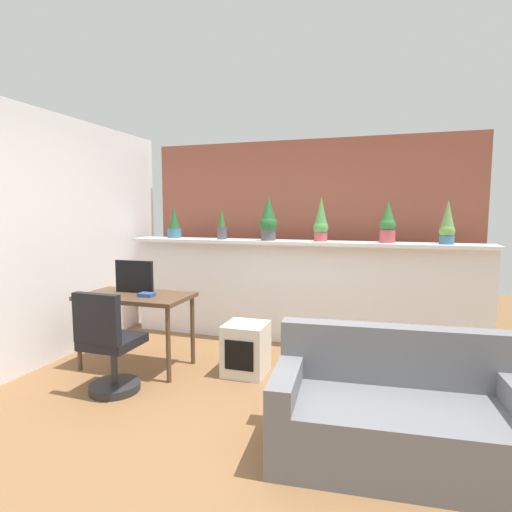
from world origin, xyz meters
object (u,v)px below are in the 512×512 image
(side_cube_shelf, at_px, (246,349))
(potted_plant_0, at_px, (174,223))
(potted_plant_5, at_px, (447,224))
(potted_plant_1, at_px, (222,226))
(desk, at_px, (136,303))
(potted_plant_3, at_px, (321,221))
(potted_plant_4, at_px, (388,223))
(book_on_desk, at_px, (147,295))
(office_chair, at_px, (109,350))
(potted_plant_2, at_px, (268,219))
(couch, at_px, (397,416))
(tv_monitor, at_px, (134,277))

(side_cube_shelf, bearing_deg, potted_plant_0, 140.55)
(potted_plant_5, xyz_separation_m, side_cube_shelf, (-1.88, -1.08, -1.19))
(potted_plant_1, height_order, potted_plant_5, potted_plant_5)
(desk, bearing_deg, potted_plant_1, 70.42)
(potted_plant_3, xyz_separation_m, desk, (-1.66, -1.25, -0.80))
(potted_plant_4, relative_size, book_on_desk, 3.11)
(potted_plant_3, xyz_separation_m, office_chair, (-1.52, -1.87, -1.08))
(potted_plant_1, xyz_separation_m, side_cube_shelf, (0.68, -1.07, -1.15))
(potted_plant_1, distance_m, potted_plant_2, 0.61)
(office_chair, bearing_deg, potted_plant_1, 80.63)
(side_cube_shelf, xyz_separation_m, couch, (1.37, -1.02, 0.03))
(office_chair, xyz_separation_m, book_on_desk, (0.03, 0.56, 0.38))
(potted_plant_3, relative_size, tv_monitor, 1.22)
(potted_plant_0, bearing_deg, potted_plant_3, -0.68)
(potted_plant_0, height_order, office_chair, potted_plant_0)
(desk, relative_size, office_chair, 1.21)
(potted_plant_2, xyz_separation_m, tv_monitor, (-1.10, -1.13, -0.57))
(potted_plant_1, height_order, side_cube_shelf, potted_plant_1)
(potted_plant_3, distance_m, side_cube_shelf, 1.73)
(potted_plant_0, distance_m, potted_plant_2, 1.29)
(potted_plant_0, relative_size, book_on_desk, 2.83)
(potted_plant_4, distance_m, couch, 2.43)
(potted_plant_1, relative_size, potted_plant_3, 0.76)
(potted_plant_1, height_order, book_on_desk, potted_plant_1)
(couch, bearing_deg, book_on_desk, 160.88)
(potted_plant_3, height_order, potted_plant_4, potted_plant_3)
(book_on_desk, bearing_deg, side_cube_shelf, 12.63)
(potted_plant_2, xyz_separation_m, potted_plant_5, (1.95, 0.02, -0.04))
(office_chair, bearing_deg, book_on_desk, 86.86)
(potted_plant_3, bearing_deg, potted_plant_5, -0.86)
(side_cube_shelf, xyz_separation_m, book_on_desk, (-0.95, -0.21, 0.52))
(potted_plant_3, relative_size, book_on_desk, 3.49)
(tv_monitor, bearing_deg, potted_plant_3, 34.32)
(potted_plant_1, xyz_separation_m, book_on_desk, (-0.27, -1.29, -0.63))
(couch, bearing_deg, potted_plant_5, 76.33)
(side_cube_shelf, bearing_deg, potted_plant_5, 29.90)
(tv_monitor, bearing_deg, potted_plant_2, 45.63)
(potted_plant_0, relative_size, desk, 0.38)
(potted_plant_5, bearing_deg, potted_plant_4, 176.27)
(potted_plant_3, bearing_deg, tv_monitor, -145.68)
(potted_plant_2, bearing_deg, potted_plant_0, 177.00)
(potted_plant_4, xyz_separation_m, potted_plant_5, (0.60, -0.04, -0.00))
(potted_plant_4, height_order, office_chair, potted_plant_4)
(potted_plant_3, bearing_deg, potted_plant_1, -178.77)
(desk, bearing_deg, potted_plant_3, 37.13)
(potted_plant_4, relative_size, desk, 0.42)
(potted_plant_0, relative_size, potted_plant_2, 0.80)
(potted_plant_4, distance_m, desk, 2.82)
(desk, height_order, couch, couch)
(potted_plant_2, xyz_separation_m, desk, (-1.04, -1.21, -0.82))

